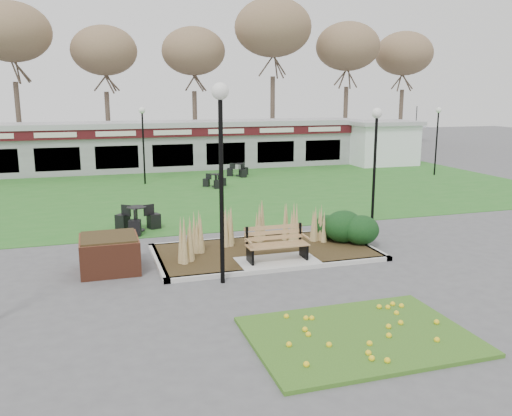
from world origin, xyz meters
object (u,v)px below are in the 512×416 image
object	(u,v)px
bistro_set_a	(137,223)
patio_umbrella	(415,138)
lamp_post_far_right	(438,126)
service_hut	(381,142)
food_pavilion	(169,145)
bistro_set_c	(239,172)
park_bench	(276,243)
brick_planter	(109,253)
lamp_post_mid_left	(221,140)
bistro_set_d	(215,183)
lamp_post_mid_right	(143,128)
lamp_post_near_right	(376,142)

from	to	relation	value
bistro_set_a	patio_umbrella	size ratio (longest dim) A/B	0.59
lamp_post_far_right	bistro_set_a	bearing A→B (deg)	-155.54
service_hut	food_pavilion	bearing A→B (deg)	171.73
bistro_set_c	patio_umbrella	bearing A→B (deg)	9.77
park_bench	service_hut	xyz separation A→B (m)	(13.50, 17.75, 0.86)
food_pavilion	service_hut	distance (m)	13.64
brick_planter	food_pavilion	xyz separation A→B (m)	(4.40, 18.96, 1.00)
brick_planter	food_pavilion	distance (m)	19.49
lamp_post_mid_left	bistro_set_d	xyz separation A→B (m)	(2.96, 13.53, -3.31)
lamp_post_mid_right	lamp_post_far_right	xyz separation A→B (m)	(16.06, -1.83, -0.06)
park_bench	lamp_post_near_right	bearing A→B (deg)	29.96
bistro_set_a	patio_umbrella	bearing A→B (deg)	33.93
service_hut	patio_umbrella	xyz separation A→B (m)	(2.50, 0.00, 0.22)
brick_planter	lamp_post_far_right	distance (m)	22.02
bistro_set_a	brick_planter	bearing A→B (deg)	-105.02
park_bench	food_pavilion	distance (m)	19.73
lamp_post_far_right	bistro_set_a	size ratio (longest dim) A/B	2.47
park_bench	patio_umbrella	bearing A→B (deg)	47.97
lamp_post_far_right	bistro_set_d	xyz separation A→B (m)	(-12.82, -0.15, -2.55)
brick_planter	lamp_post_near_right	size ratio (longest dim) A/B	0.36
brick_planter	bistro_set_a	world-z (taller)	brick_planter
food_pavilion	lamp_post_mid_right	distance (m)	5.80
lamp_post_far_right	bistro_set_d	bearing A→B (deg)	-179.32
lamp_post_near_right	lamp_post_mid_left	distance (m)	7.12
lamp_post_mid_left	bistro_set_c	size ratio (longest dim) A/B	3.69
lamp_post_mid_right	bistro_set_a	distance (m)	10.12
service_hut	bistro_set_a	bearing A→B (deg)	-142.31
service_hut	lamp_post_far_right	world-z (taller)	lamp_post_far_right
food_pavilion	lamp_post_far_right	world-z (taller)	lamp_post_far_right
service_hut	lamp_post_far_right	bearing A→B (deg)	-84.42
food_pavilion	lamp_post_mid_left	size ratio (longest dim) A/B	5.06
lamp_post_mid_left	lamp_post_mid_right	size ratio (longest dim) A/B	1.24
lamp_post_near_right	lamp_post_far_right	bearing A→B (deg)	46.40
lamp_post_mid_right	bistro_set_a	world-z (taller)	lamp_post_mid_right
lamp_post_mid_right	brick_planter	bearing A→B (deg)	-99.70
food_pavilion	patio_umbrella	xyz separation A→B (m)	(16.00, -1.96, 0.19)
brick_planter	lamp_post_near_right	xyz separation A→B (m)	(8.76, 1.76, 2.54)
brick_planter	lamp_post_near_right	distance (m)	9.29
lamp_post_mid_left	lamp_post_mid_right	distance (m)	15.53
service_hut	bistro_set_a	world-z (taller)	service_hut
park_bench	service_hut	bearing A→B (deg)	52.75
bistro_set_c	brick_planter	bearing A→B (deg)	-117.39
lamp_post_mid_left	bistro_set_d	world-z (taller)	lamp_post_mid_left
bistro_set_d	food_pavilion	bearing A→B (deg)	99.30
service_hut	bistro_set_a	size ratio (longest dim) A/B	2.85
food_pavilion	lamp_post_near_right	xyz separation A→B (m)	(4.36, -17.20, 1.54)
lamp_post_far_right	bistro_set_c	xyz separation A→B (m)	(-10.73, 2.93, -2.53)
brick_planter	bistro_set_a	xyz separation A→B (m)	(1.07, 4.00, -0.18)
bistro_set_c	food_pavilion	bearing A→B (deg)	128.24
food_pavilion	lamp_post_near_right	size ratio (longest dim) A/B	5.95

